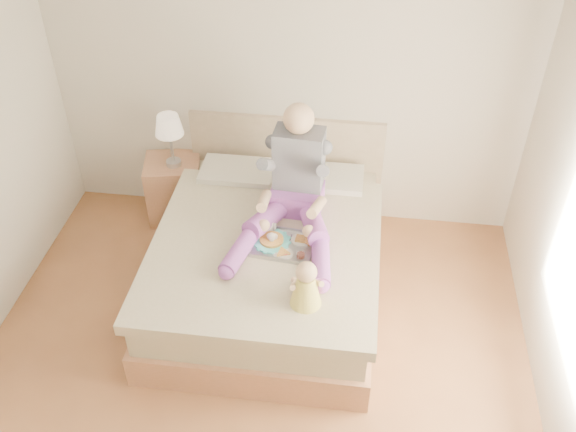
# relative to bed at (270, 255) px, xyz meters

# --- Properties ---
(room) EXTENTS (4.02, 4.22, 2.71)m
(room) POSITION_rel_bed_xyz_m (0.08, -1.08, 1.19)
(room) COLOR brown
(room) RESTS_ON ground
(bed) EXTENTS (1.70, 2.18, 1.00)m
(bed) POSITION_rel_bed_xyz_m (0.00, 0.00, 0.00)
(bed) COLOR #956445
(bed) RESTS_ON ground
(nightstand) EXTENTS (0.56, 0.51, 0.59)m
(nightstand) POSITION_rel_bed_xyz_m (-1.00, 0.80, -0.02)
(nightstand) COLOR #956445
(nightstand) RESTS_ON ground
(lamp) EXTENTS (0.24, 0.24, 0.49)m
(lamp) POSITION_rel_bed_xyz_m (-0.97, 0.76, 0.64)
(lamp) COLOR #ABADB2
(lamp) RESTS_ON nightstand
(adult) EXTENTS (0.80, 1.15, 0.94)m
(adult) POSITION_rel_bed_xyz_m (0.17, 0.13, 0.57)
(adult) COLOR #7C3B93
(adult) RESTS_ON bed
(tray) EXTENTS (0.48, 0.40, 0.13)m
(tray) POSITION_rel_bed_xyz_m (0.14, -0.19, 0.32)
(tray) COLOR #ABADB2
(tray) RESTS_ON bed
(baby) EXTENTS (0.25, 0.32, 0.36)m
(baby) POSITION_rel_bed_xyz_m (0.36, -0.74, 0.44)
(baby) COLOR gold
(baby) RESTS_ON bed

